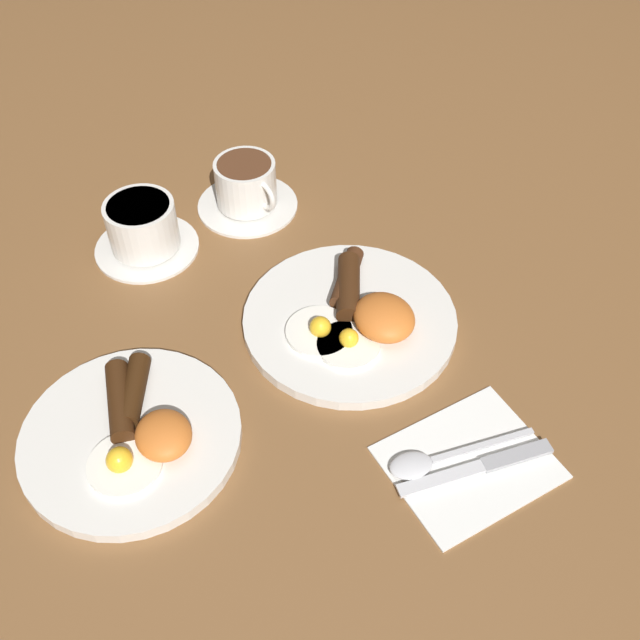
{
  "coord_description": "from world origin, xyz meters",
  "views": [
    {
      "loc": [
        -0.56,
        0.33,
        0.71
      ],
      "look_at": [
        0.0,
        0.04,
        0.03
      ],
      "focal_mm": 42.0,
      "sensor_mm": 36.0,
      "label": 1
    }
  ],
  "objects_px": {
    "spoon": "(426,461)",
    "knife": "(485,465)",
    "breakfast_plate_far": "(133,433)",
    "teacup_far": "(143,229)",
    "teacup_near": "(247,188)",
    "breakfast_plate_near": "(353,317)"
  },
  "relations": [
    {
      "from": "breakfast_plate_near",
      "to": "teacup_near",
      "type": "xyz_separation_m",
      "value": [
        0.28,
        0.02,
        0.02
      ]
    },
    {
      "from": "spoon",
      "to": "knife",
      "type": "bearing_deg",
      "value": 157.97
    },
    {
      "from": "teacup_near",
      "to": "knife",
      "type": "xyz_separation_m",
      "value": [
        -0.53,
        -0.05,
        -0.03
      ]
    },
    {
      "from": "breakfast_plate_near",
      "to": "spoon",
      "type": "height_order",
      "value": "breakfast_plate_near"
    },
    {
      "from": "breakfast_plate_near",
      "to": "knife",
      "type": "bearing_deg",
      "value": -174.24
    },
    {
      "from": "breakfast_plate_far",
      "to": "teacup_near",
      "type": "height_order",
      "value": "teacup_near"
    },
    {
      "from": "breakfast_plate_near",
      "to": "teacup_far",
      "type": "relative_size",
      "value": 1.87
    },
    {
      "from": "breakfast_plate_near",
      "to": "knife",
      "type": "xyz_separation_m",
      "value": [
        -0.25,
        -0.03,
        -0.01
      ]
    },
    {
      "from": "teacup_near",
      "to": "teacup_far",
      "type": "relative_size",
      "value": 1.02
    },
    {
      "from": "breakfast_plate_near",
      "to": "knife",
      "type": "height_order",
      "value": "breakfast_plate_near"
    },
    {
      "from": "teacup_near",
      "to": "teacup_far",
      "type": "xyz_separation_m",
      "value": [
        -0.02,
        0.16,
        0.0
      ]
    },
    {
      "from": "breakfast_plate_near",
      "to": "teacup_near",
      "type": "relative_size",
      "value": 1.82
    },
    {
      "from": "breakfast_plate_far",
      "to": "spoon",
      "type": "distance_m",
      "value": 0.33
    },
    {
      "from": "breakfast_plate_far",
      "to": "teacup_far",
      "type": "relative_size",
      "value": 1.69
    },
    {
      "from": "breakfast_plate_far",
      "to": "teacup_far",
      "type": "height_order",
      "value": "teacup_far"
    },
    {
      "from": "breakfast_plate_far",
      "to": "spoon",
      "type": "relative_size",
      "value": 1.42
    },
    {
      "from": "teacup_near",
      "to": "spoon",
      "type": "height_order",
      "value": "teacup_near"
    },
    {
      "from": "spoon",
      "to": "teacup_near",
      "type": "bearing_deg",
      "value": -81.67
    },
    {
      "from": "breakfast_plate_near",
      "to": "knife",
      "type": "relative_size",
      "value": 1.5
    },
    {
      "from": "breakfast_plate_near",
      "to": "breakfast_plate_far",
      "type": "height_order",
      "value": "breakfast_plate_near"
    },
    {
      "from": "breakfast_plate_near",
      "to": "breakfast_plate_far",
      "type": "relative_size",
      "value": 1.1
    },
    {
      "from": "teacup_far",
      "to": "teacup_near",
      "type": "bearing_deg",
      "value": -82.73
    }
  ]
}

